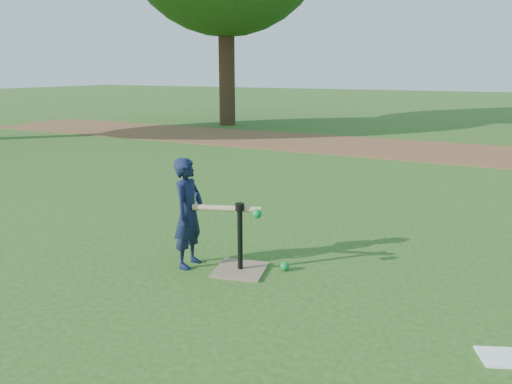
% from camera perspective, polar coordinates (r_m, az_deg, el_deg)
% --- Properties ---
extents(ground, '(80.00, 80.00, 0.00)m').
position_cam_1_polar(ground, '(4.66, -2.53, -7.89)').
color(ground, '#285116').
rests_on(ground, ground).
extents(dirt_strip, '(24.00, 3.00, 0.01)m').
position_cam_1_polar(dirt_strip, '(11.58, 16.41, 4.75)').
color(dirt_strip, brown).
rests_on(dirt_strip, ground).
extents(child, '(0.27, 0.38, 0.98)m').
position_cam_1_polar(child, '(4.44, -7.72, -2.39)').
color(child, '#101932').
rests_on(child, ground).
extents(wiffle_ball_ground, '(0.08, 0.08, 0.08)m').
position_cam_1_polar(wiffle_ball_ground, '(4.44, 3.31, -8.47)').
color(wiffle_ball_ground, '#0C8833').
rests_on(wiffle_ball_ground, ground).
extents(clipboard, '(0.37, 0.33, 0.01)m').
position_cam_1_polar(clipboard, '(3.57, 26.58, -16.57)').
color(clipboard, white).
rests_on(clipboard, ground).
extents(batting_tee, '(0.52, 0.52, 0.61)m').
position_cam_1_polar(batting_tee, '(4.40, -1.82, -7.67)').
color(batting_tee, '#836B53').
rests_on(batting_tee, ground).
extents(swing_action, '(0.67, 0.24, 0.08)m').
position_cam_1_polar(swing_action, '(4.28, -3.07, -1.98)').
color(swing_action, tan).
rests_on(swing_action, ground).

